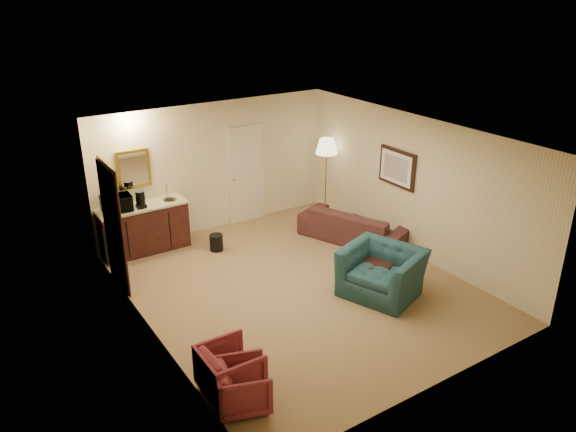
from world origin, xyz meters
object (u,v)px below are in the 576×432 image
Objects in this scene: microwave at (116,202)px; coffee_maker at (141,199)px; sofa at (355,220)px; waste_bin at (216,242)px; wetbar_cabinet at (144,228)px; floor_lamp at (326,178)px; teal_armchair at (382,265)px; coffee_table at (372,276)px; rose_chair_far at (230,368)px; rose_chair_near at (242,384)px.

coffee_maker is (0.42, -0.08, -0.02)m from microwave.
waste_bin is at bearing 44.35° from sofa.
microwave reaches higher than wetbar_cabinet.
floor_lamp is 5.49× the size of waste_bin.
floor_lamp reaches higher than microwave.
teal_armchair is 2.31× the size of microwave.
wetbar_cabinet reaches higher than sofa.
microwave reaches higher than teal_armchair.
coffee_table is at bearing 163.39° from teal_armchair.
sofa is at bearing -56.67° from rose_chair_far.
rose_chair_far is at bearing -96.49° from teal_armchair.
rose_chair_far is (0.00, 0.30, 0.03)m from rose_chair_near.
sofa is 1.24× the size of floor_lamp.
rose_chair_far reaches higher than coffee_table.
rose_chair_far is 1.36× the size of microwave.
coffee_maker is (-2.71, 3.53, 0.55)m from teal_armchair.
floor_lamp reaches higher than coffee_maker.
rose_chair_near is at bearing -112.13° from waste_bin.
rose_chair_far is at bearing -162.39° from coffee_table.
sofa is at bearing 59.51° from coffee_table.
teal_armchair is 3.80× the size of waste_bin.
teal_armchair is at bearing -52.01° from rose_chair_near.
floor_lamp is (3.85, -0.50, 0.41)m from wetbar_cabinet.
rose_chair_far is 3.31m from coffee_table.
microwave is 1.64× the size of coffee_maker.
waste_bin is at bearing -20.20° from coffee_maker.
floor_lamp is at bearing -26.90° from rose_chair_near.
wetbar_cabinet reaches higher than rose_chair_far.
microwave reaches higher than waste_bin.
wetbar_cabinet is 5.13× the size of coffee_maker.
sofa is (3.61, -1.79, -0.04)m from wetbar_cabinet.
coffee_maker is at bearing 129.05° from coffee_table.
rose_chair_near is 4.76m from microwave.
floor_lamp is (0.24, 1.29, 0.45)m from sofa.
rose_chair_far reaches higher than waste_bin.
rose_chair_far is 0.41× the size of floor_lamp.
rose_chair_far is 4.40m from coffee_maker.
waste_bin is 1.97m from microwave.
rose_chair_far is (-3.17, -0.79, -0.17)m from teal_armchair.
coffee_maker is at bearing -111.26° from wetbar_cabinet.
floor_lamp is 3.92m from coffee_maker.
sofa is at bearing -100.53° from floor_lamp.
floor_lamp reaches higher than sofa.
teal_armchair is at bearing -44.81° from coffee_maker.
teal_armchair is at bearing -86.08° from coffee_table.
teal_armchair reaches higher than wetbar_cabinet.
waste_bin is at bearing -20.00° from microwave.
coffee_maker is (0.46, 4.62, 0.76)m from rose_chair_near.
waste_bin is (-2.72, -0.22, -0.71)m from floor_lamp.
waste_bin is (-2.48, 1.07, -0.26)m from sofa.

